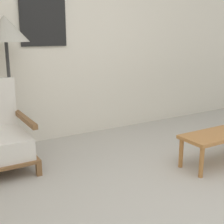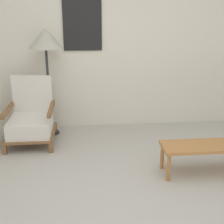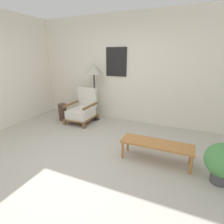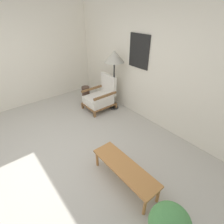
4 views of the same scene
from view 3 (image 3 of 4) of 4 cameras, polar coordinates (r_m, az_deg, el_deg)
The scene contains 7 objects.
ground_plane at distance 3.02m, azimuth -11.28°, elevation -16.91°, with size 14.00×14.00×0.00m, color #B7B2A8.
wall_back at distance 4.61m, azimuth 4.82°, elevation 13.46°, with size 8.00×0.09×2.70m.
armchair at distance 4.72m, azimuth -9.68°, elevation 0.64°, with size 0.64×0.74×0.88m.
floor_lamp at distance 4.64m, azimuth -5.97°, elevation 13.33°, with size 0.48×0.48×1.52m.
coffee_table at distance 3.02m, azimuth 14.31°, elevation -10.41°, with size 1.16×0.36×0.34m.
vase at distance 5.00m, azimuth -15.81°, elevation 0.02°, with size 0.22×0.22×0.46m, color #473328.
potted_plant at distance 2.88m, azimuth 32.39°, elevation -13.47°, with size 0.47×0.47×0.60m.
Camera 3 is at (1.49, -1.99, 1.71)m, focal length 28.00 mm.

